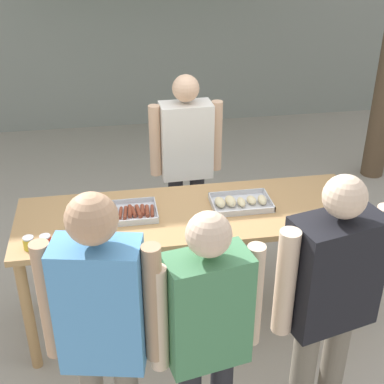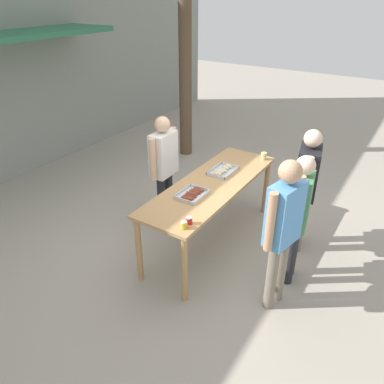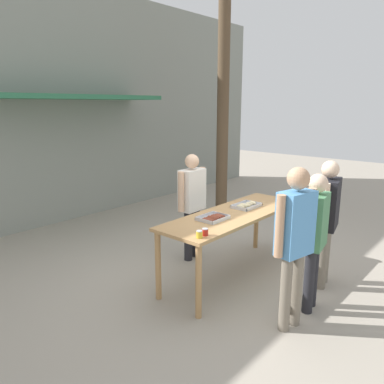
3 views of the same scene
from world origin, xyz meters
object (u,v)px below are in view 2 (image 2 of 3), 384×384
object	(u,v)px
person_server_behind_table	(164,162)
food_tray_buns	(223,171)
condiment_jar_mustard	(184,225)
condiment_jar_ketchup	(189,221)
person_customer_holding_hotdog	(283,224)
person_customer_with_cup	(306,182)
person_customer_waiting_in_line	(298,210)
food_tray_sausages	(192,195)
beer_cup	(264,156)

from	to	relation	value
person_server_behind_table	food_tray_buns	bearing A→B (deg)	-74.68
condiment_jar_mustard	condiment_jar_ketchup	xyz separation A→B (m)	(0.10, 0.00, 0.00)
person_customer_holding_hotdog	person_customer_with_cup	bearing A→B (deg)	-161.41
person_customer_waiting_in_line	person_customer_holding_hotdog	bearing A→B (deg)	-11.09
food_tray_buns	food_tray_sausages	bearing A→B (deg)	179.99
condiment_jar_mustard	beer_cup	distance (m)	2.04
food_tray_sausages	person_server_behind_table	world-z (taller)	person_server_behind_table
person_server_behind_table	person_customer_waiting_in_line	distance (m)	1.96
condiment_jar_mustard	beer_cup	world-z (taller)	beer_cup
beer_cup	person_customer_waiting_in_line	distance (m)	1.44
food_tray_sausages	person_customer_waiting_in_line	bearing A→B (deg)	-76.15
person_customer_holding_hotdog	food_tray_sausages	bearing A→B (deg)	-87.13
condiment_jar_mustard	person_customer_with_cup	xyz separation A→B (m)	(1.57, -0.75, 0.02)
food_tray_sausages	condiment_jar_ketchup	bearing A→B (deg)	-150.48
person_server_behind_table	person_customer_holding_hotdog	bearing A→B (deg)	-111.53
person_customer_holding_hotdog	person_customer_with_cup	xyz separation A→B (m)	(1.14, 0.13, -0.07)
person_server_behind_table	person_customer_holding_hotdog	distance (m)	2.07
food_tray_buns	condiment_jar_mustard	bearing A→B (deg)	-167.80
person_customer_with_cup	person_customer_waiting_in_line	world-z (taller)	person_customer_with_cup
condiment_jar_mustard	person_customer_waiting_in_line	xyz separation A→B (m)	(0.90, -0.88, 0.00)
food_tray_sausages	condiment_jar_ketchup	world-z (taller)	condiment_jar_ketchup
food_tray_sausages	person_customer_waiting_in_line	distance (m)	1.21
beer_cup	person_customer_waiting_in_line	world-z (taller)	person_customer_waiting_in_line
food_tray_buns	person_customer_waiting_in_line	distance (m)	1.26
person_customer_holding_hotdog	condiment_jar_mustard	bearing A→B (deg)	-52.24
food_tray_sausages	food_tray_buns	distance (m)	0.74
beer_cup	person_server_behind_table	bearing A→B (deg)	131.03
food_tray_buns	person_customer_waiting_in_line	size ratio (longest dim) A/B	0.26
person_customer_holding_hotdog	person_customer_with_cup	distance (m)	1.15
person_customer_with_cup	condiment_jar_mustard	bearing A→B (deg)	-38.98
condiment_jar_mustard	food_tray_sausages	bearing A→B (deg)	25.58
condiment_jar_mustard	person_customer_waiting_in_line	bearing A→B (deg)	-44.37
person_customer_waiting_in_line	person_server_behind_table	bearing A→B (deg)	-106.76
person_server_behind_table	person_customer_with_cup	world-z (taller)	person_customer_with_cup
condiment_jar_ketchup	person_customer_waiting_in_line	distance (m)	1.19
food_tray_sausages	food_tray_buns	size ratio (longest dim) A/B	0.90
food_tray_sausages	person_customer_with_cup	xyz separation A→B (m)	(0.95, -1.04, 0.04)
person_customer_waiting_in_line	person_customer_with_cup	bearing A→B (deg)	-179.26
food_tray_sausages	condiment_jar_mustard	bearing A→B (deg)	-154.42
food_tray_sausages	person_customer_holding_hotdog	xyz separation A→B (m)	(-0.19, -1.17, 0.12)
condiment_jar_mustard	person_customer_holding_hotdog	bearing A→B (deg)	-64.38
beer_cup	person_customer_holding_hotdog	distance (m)	1.84
person_server_behind_table	person_customer_with_cup	distance (m)	1.87
food_tray_sausages	beer_cup	size ratio (longest dim) A/B	3.46
food_tray_sausages	condiment_jar_ketchup	distance (m)	0.59
person_customer_with_cup	condiment_jar_ketchup	bearing A→B (deg)	-40.44
condiment_jar_mustard	person_customer_waiting_in_line	world-z (taller)	person_customer_waiting_in_line
food_tray_sausages	person_customer_waiting_in_line	xyz separation A→B (m)	(0.29, -1.17, 0.03)
food_tray_buns	condiment_jar_mustard	xyz separation A→B (m)	(-1.35, -0.29, 0.02)
beer_cup	person_customer_holding_hotdog	bearing A→B (deg)	-151.35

